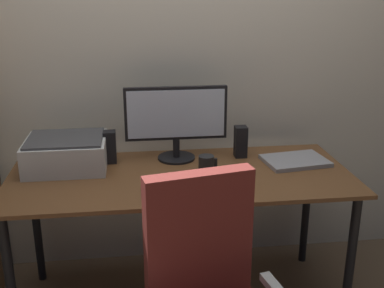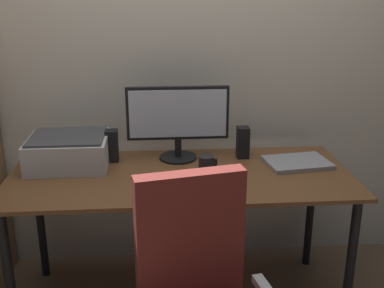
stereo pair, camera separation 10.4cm
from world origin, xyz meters
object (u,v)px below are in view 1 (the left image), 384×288
object	(u,v)px
speaker_left	(110,147)
printer	(66,153)
laptop	(295,161)
mouse	(226,185)
desk	(181,189)
monitor	(176,118)
coffee_mug	(206,164)
keyboard	(174,190)
speaker_right	(241,142)

from	to	relation	value
speaker_left	printer	world-z (taller)	speaker_left
laptop	mouse	bearing A→B (deg)	-154.71
desk	mouse	bearing A→B (deg)	-46.78
desk	monitor	world-z (taller)	monitor
coffee_mug	printer	xyz separation A→B (m)	(-0.69, 0.16, 0.04)
keyboard	printer	size ratio (longest dim) A/B	0.72
speaker_left	laptop	bearing A→B (deg)	-7.66
coffee_mug	speaker_right	distance (m)	0.31
monitor	speaker_right	world-z (taller)	monitor
speaker_left	speaker_right	size ratio (longest dim) A/B	1.00
keyboard	laptop	xyz separation A→B (m)	(0.66, 0.29, 0.00)
desk	printer	distance (m)	0.61
desk	coffee_mug	world-z (taller)	coffee_mug
desk	keyboard	size ratio (longest dim) A/B	5.83
printer	speaker_right	bearing A→B (deg)	3.13
desk	monitor	distance (m)	0.38
coffee_mug	mouse	bearing A→B (deg)	-73.82
desk	mouse	world-z (taller)	mouse
printer	monitor	bearing A→B (deg)	5.85
mouse	speaker_right	xyz separation A→B (m)	(0.16, 0.41, 0.07)
mouse	desk	bearing A→B (deg)	145.99
printer	desk	bearing A→B (deg)	-15.88
desk	speaker_left	world-z (taller)	speaker_left
coffee_mug	laptop	distance (m)	0.49
coffee_mug	speaker_left	xyz separation A→B (m)	(-0.48, 0.21, 0.04)
speaker_right	printer	world-z (taller)	speaker_right
speaker_left	mouse	bearing A→B (deg)	-37.40
keyboard	printer	xyz separation A→B (m)	(-0.52, 0.37, 0.07)
mouse	printer	world-z (taller)	printer
monitor	mouse	distance (m)	0.50
mouse	speaker_right	distance (m)	0.45
printer	mouse	bearing A→B (deg)	-25.55
monitor	printer	world-z (taller)	monitor
speaker_right	desk	bearing A→B (deg)	-148.79
monitor	printer	bearing A→B (deg)	-174.15
mouse	monitor	bearing A→B (deg)	126.93
coffee_mug	printer	world-z (taller)	printer
keyboard	speaker_right	xyz separation A→B (m)	(0.40, 0.42, 0.08)
speaker_left	speaker_right	world-z (taller)	same
coffee_mug	laptop	xyz separation A→B (m)	(0.48, 0.08, -0.03)
desk	laptop	size ratio (longest dim) A/B	5.29
keyboard	laptop	world-z (taller)	laptop
keyboard	mouse	world-z (taller)	mouse
monitor	coffee_mug	distance (m)	0.31
keyboard	printer	bearing A→B (deg)	142.75
mouse	laptop	xyz separation A→B (m)	(0.43, 0.28, -0.01)
laptop	speaker_left	distance (m)	0.97
desk	laptop	world-z (taller)	laptop
monitor	keyboard	xyz separation A→B (m)	(-0.05, -0.42, -0.22)
speaker_right	mouse	bearing A→B (deg)	-111.45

